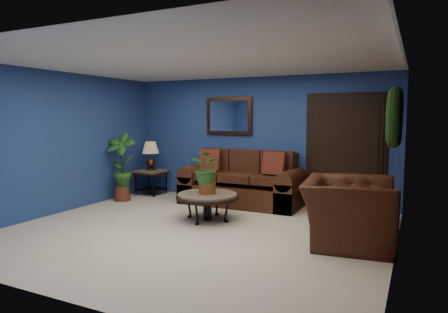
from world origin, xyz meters
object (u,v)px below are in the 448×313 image
at_px(coffee_table, 207,197).
at_px(table_lamp, 151,152).
at_px(end_table, 151,176).
at_px(side_chair, 257,179).
at_px(sofa, 243,186).
at_px(armchair, 349,212).

height_order(coffee_table, table_lamp, table_lamp).
bearing_deg(end_table, coffee_table, -32.74).
relative_size(end_table, side_chair, 0.66).
bearing_deg(sofa, coffee_table, -91.01).
bearing_deg(end_table, sofa, 0.99).
bearing_deg(end_table, table_lamp, 135.00).
bearing_deg(table_lamp, coffee_table, -32.74).
bearing_deg(table_lamp, end_table, -45.00).
bearing_deg(side_chair, table_lamp, -175.60).
relative_size(sofa, end_table, 3.92).
xyz_separation_m(end_table, armchair, (4.45, -1.61, 0.02)).
xyz_separation_m(coffee_table, armchair, (2.29, -0.22, 0.05)).
distance_m(sofa, side_chair, 0.33).
distance_m(side_chair, armchair, 2.60).
height_order(end_table, table_lamp, table_lamp).
bearing_deg(coffee_table, armchair, -5.53).
xyz_separation_m(table_lamp, armchair, (4.45, -1.61, -0.50)).
distance_m(sofa, end_table, 2.18).
relative_size(side_chair, armchair, 0.67).
relative_size(end_table, table_lamp, 0.99).
distance_m(coffee_table, table_lamp, 2.62).
height_order(sofa, side_chair, sofa).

